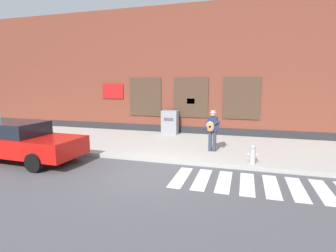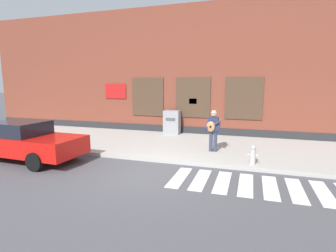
# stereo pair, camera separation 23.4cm
# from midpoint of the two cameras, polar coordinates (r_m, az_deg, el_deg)

# --- Properties ---
(ground_plane) EXTENTS (160.00, 160.00, 0.00)m
(ground_plane) POSITION_cam_midpoint_polar(r_m,az_deg,el_deg) (8.91, -4.78, -10.38)
(ground_plane) COLOR #4C4C51
(sidewalk) EXTENTS (28.00, 5.49, 0.16)m
(sidewalk) POSITION_cam_midpoint_polar(r_m,az_deg,el_deg) (12.59, 1.87, -4.16)
(sidewalk) COLOR #ADAAA3
(sidewalk) RESTS_ON ground
(building_backdrop) EXTENTS (28.00, 4.06, 7.31)m
(building_backdrop) POSITION_cam_midpoint_polar(r_m,az_deg,el_deg) (16.90, 6.06, 11.38)
(building_backdrop) COLOR brown
(building_backdrop) RESTS_ON ground
(crosswalk) EXTENTS (5.20, 1.90, 0.01)m
(crosswalk) POSITION_cam_midpoint_polar(r_m,az_deg,el_deg) (8.37, 18.46, -12.10)
(crosswalk) COLOR silver
(crosswalk) RESTS_ON ground
(red_car) EXTENTS (4.67, 2.12, 1.53)m
(red_car) POSITION_cam_midpoint_polar(r_m,az_deg,el_deg) (11.59, -29.49, -3.02)
(red_car) COLOR red
(red_car) RESTS_ON ground
(busker) EXTENTS (0.71, 0.54, 1.73)m
(busker) POSITION_cam_midpoint_polar(r_m,az_deg,el_deg) (11.07, 9.03, -0.51)
(busker) COLOR #33384C
(busker) RESTS_ON sidewalk
(utility_box) EXTENTS (0.90, 0.61, 1.33)m
(utility_box) POSITION_cam_midpoint_polar(r_m,az_deg,el_deg) (14.91, -0.02, 0.84)
(utility_box) COLOR gray
(utility_box) RESTS_ON sidewalk
(fire_hydrant) EXTENTS (0.38, 0.20, 0.70)m
(fire_hydrant) POSITION_cam_midpoint_polar(r_m,az_deg,el_deg) (9.79, 17.33, -5.91)
(fire_hydrant) COLOR #B2ADA8
(fire_hydrant) RESTS_ON sidewalk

